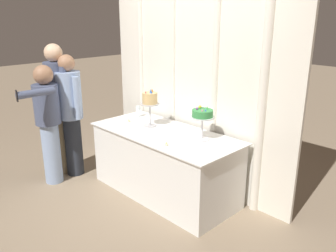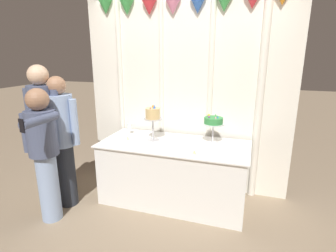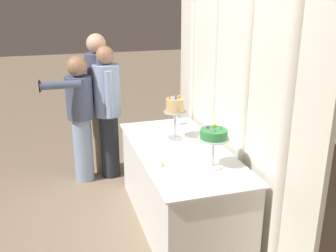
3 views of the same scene
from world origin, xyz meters
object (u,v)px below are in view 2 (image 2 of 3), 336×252
(guest_man_dark_suit, at_px, (45,130))
(guest_man_pink_jacket, at_px, (62,137))
(tealight_far_left, at_px, (128,139))
(guest_girl_blue_dress, at_px, (43,150))
(cake_display_nearright, at_px, (213,123))
(wine_glass, at_px, (129,127))
(cake_table, at_px, (174,172))
(tealight_near_left, at_px, (194,153))
(cake_display_nearleft, at_px, (153,116))

(guest_man_dark_suit, distance_m, guest_man_pink_jacket, 0.21)
(tealight_far_left, bearing_deg, guest_girl_blue_dress, -128.16)
(cake_display_nearright, height_order, guest_man_dark_suit, guest_man_dark_suit)
(wine_glass, bearing_deg, guest_man_dark_suit, -133.63)
(cake_table, height_order, guest_girl_blue_dress, guest_girl_blue_dress)
(tealight_far_left, relative_size, guest_girl_blue_dress, 0.02)
(tealight_far_left, xyz_separation_m, guest_man_pink_jacket, (-0.63, -0.45, 0.10))
(cake_table, height_order, tealight_near_left, tealight_near_left)
(cake_display_nearright, bearing_deg, cake_display_nearleft, -172.65)
(guest_girl_blue_dress, bearing_deg, cake_table, 33.90)
(cake_table, distance_m, guest_man_dark_suit, 1.61)
(tealight_near_left, relative_size, guest_man_dark_suit, 0.02)
(cake_display_nearright, relative_size, tealight_near_left, 9.09)
(guest_man_pink_jacket, bearing_deg, cake_display_nearright, 20.32)
(tealight_near_left, xyz_separation_m, guest_girl_blue_dress, (-1.52, -0.54, 0.06))
(cake_display_nearleft, height_order, guest_man_pink_jacket, guest_man_pink_jacket)
(tealight_far_left, bearing_deg, guest_man_pink_jacket, -144.48)
(tealight_far_left, xyz_separation_m, tealight_near_left, (0.91, -0.23, 0.00))
(guest_girl_blue_dress, bearing_deg, tealight_far_left, 51.84)
(wine_glass, bearing_deg, cake_display_nearright, -2.54)
(cake_table, relative_size, guest_man_dark_suit, 1.05)
(wine_glass, xyz_separation_m, tealight_far_left, (0.08, -0.22, -0.10))
(tealight_far_left, distance_m, guest_man_pink_jacket, 0.78)
(tealight_far_left, height_order, guest_girl_blue_dress, guest_girl_blue_dress)
(tealight_near_left, bearing_deg, cake_table, 139.29)
(tealight_far_left, bearing_deg, wine_glass, 110.63)
(tealight_far_left, height_order, guest_man_dark_suit, guest_man_dark_suit)
(tealight_near_left, distance_m, guest_man_dark_suit, 1.74)
(wine_glass, bearing_deg, guest_man_pink_jacket, -129.03)
(guest_girl_blue_dress, bearing_deg, cake_display_nearright, 29.74)
(cake_display_nearleft, bearing_deg, tealight_far_left, -166.11)
(guest_man_dark_suit, relative_size, guest_girl_blue_dress, 1.15)
(cake_table, xyz_separation_m, cake_display_nearleft, (-0.29, 0.04, 0.70))
(cake_display_nearleft, distance_m, guest_girl_blue_dress, 1.28)
(cake_display_nearright, xyz_separation_m, tealight_far_left, (-1.05, -0.17, -0.26))
(guest_man_pink_jacket, bearing_deg, wine_glass, 50.97)
(tealight_near_left, xyz_separation_m, guest_man_pink_jacket, (-1.54, -0.22, 0.10))
(cake_display_nearleft, distance_m, tealight_near_left, 0.74)
(cake_display_nearleft, xyz_separation_m, guest_man_pink_jacket, (-0.94, -0.53, -0.21))
(cake_display_nearright, xyz_separation_m, guest_girl_blue_dress, (-1.65, -0.95, -0.20))
(guest_man_dark_suit, distance_m, guest_girl_blue_dress, 0.34)
(guest_girl_blue_dress, bearing_deg, guest_man_pink_jacket, 93.48)
(tealight_far_left, relative_size, guest_man_pink_jacket, 0.02)
(cake_display_nearleft, bearing_deg, guest_girl_blue_dress, -137.33)
(wine_glass, height_order, guest_man_dark_suit, guest_man_dark_suit)
(cake_display_nearright, height_order, guest_man_pink_jacket, guest_man_pink_jacket)
(cake_table, height_order, guest_man_dark_suit, guest_man_dark_suit)
(tealight_far_left, bearing_deg, cake_display_nearleft, 13.89)
(guest_man_dark_suit, bearing_deg, wine_glass, 46.37)
(cake_display_nearright, xyz_separation_m, guest_man_pink_jacket, (-1.67, -0.62, -0.16))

